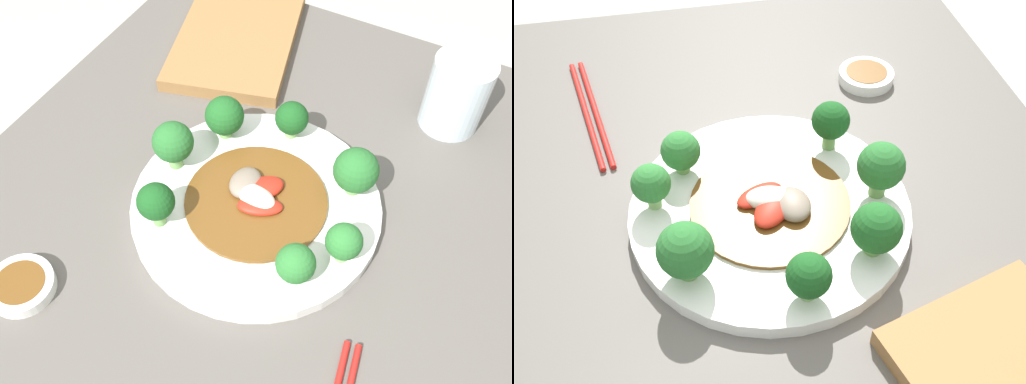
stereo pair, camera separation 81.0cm
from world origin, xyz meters
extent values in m
cube|color=#5B5651|center=(0.00, 0.00, 0.38)|extent=(0.87, 0.70, 0.76)
cylinder|color=white|center=(0.02, -0.01, 0.77)|extent=(0.30, 0.30, 0.02)
cylinder|color=#70A356|center=(0.10, -0.11, 0.79)|extent=(0.02, 0.02, 0.01)
sphere|color=#286B2D|center=(0.10, -0.11, 0.81)|extent=(0.05, 0.05, 0.05)
cylinder|color=#7AAD5B|center=(0.10, 0.08, 0.79)|extent=(0.02, 0.02, 0.01)
sphere|color=#1E5B23|center=(0.10, 0.08, 0.81)|extent=(0.05, 0.05, 0.05)
cylinder|color=#70A356|center=(0.03, 0.10, 0.79)|extent=(0.02, 0.02, 0.02)
sphere|color=#286B2D|center=(0.03, 0.10, 0.82)|extent=(0.05, 0.05, 0.05)
cylinder|color=#89B76B|center=(0.14, 0.00, 0.79)|extent=(0.02, 0.02, 0.01)
sphere|color=#19511E|center=(0.14, 0.00, 0.81)|extent=(0.04, 0.04, 0.04)
cylinder|color=#89B76B|center=(0.00, -0.13, 0.79)|extent=(0.01, 0.01, 0.02)
sphere|color=#2D7533|center=(0.00, -0.13, 0.81)|extent=(0.04, 0.04, 0.04)
cylinder|color=#70A356|center=(-0.05, 0.07, 0.79)|extent=(0.02, 0.02, 0.02)
sphere|color=#19511E|center=(-0.05, 0.07, 0.82)|extent=(0.04, 0.04, 0.04)
cylinder|color=#7AAD5B|center=(-0.05, -0.10, 0.78)|extent=(0.02, 0.02, 0.01)
sphere|color=#2D7533|center=(-0.05, -0.10, 0.81)|extent=(0.04, 0.04, 0.04)
cylinder|color=brown|center=(0.02, -0.01, 0.78)|extent=(0.17, 0.17, 0.00)
ellipsoid|color=gray|center=(0.04, 0.01, 0.79)|extent=(0.05, 0.04, 0.02)
ellipsoid|color=red|center=(0.04, -0.01, 0.79)|extent=(0.07, 0.06, 0.02)
ellipsoid|color=silver|center=(0.02, -0.01, 0.79)|extent=(0.04, 0.06, 0.02)
ellipsoid|color=red|center=(0.01, -0.02, 0.79)|extent=(0.05, 0.06, 0.01)
cylinder|color=red|center=(-0.19, -0.20, 0.76)|extent=(0.22, 0.05, 0.01)
cylinder|color=red|center=(-0.19, -0.21, 0.76)|extent=(0.22, 0.05, 0.01)
cylinder|color=white|center=(-0.19, 0.16, 0.77)|extent=(0.07, 0.07, 0.01)
cylinder|color=brown|center=(-0.19, 0.16, 0.77)|extent=(0.06, 0.06, 0.00)
camera|label=1|loc=(-0.35, -0.21, 1.35)|focal=42.00mm
camera|label=2|loc=(0.44, -0.10, 1.25)|focal=42.00mm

